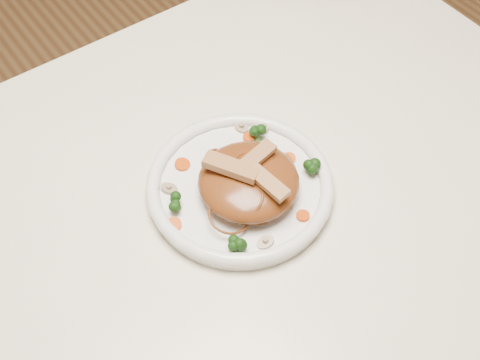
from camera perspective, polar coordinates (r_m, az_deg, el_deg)
table at (r=1.01m, az=-2.14°, el=-4.84°), size 1.20×0.80×0.75m
plate at (r=0.93m, az=0.00°, el=-0.82°), size 0.33×0.33×0.02m
noodle_mound at (r=0.90m, az=0.77°, el=-0.10°), size 0.18×0.18×0.05m
chicken_a at (r=0.88m, az=1.44°, el=2.03°), size 0.07×0.03×0.01m
chicken_b at (r=0.87m, az=-0.78°, el=1.15°), size 0.06×0.08×0.01m
chicken_c at (r=0.86m, az=2.46°, el=-0.21°), size 0.03×0.07×0.01m
broccoli_0 at (r=0.97m, az=1.62°, el=4.18°), size 0.02×0.02×0.03m
broccoli_1 at (r=0.89m, az=-5.65°, el=-1.93°), size 0.03×0.03×0.03m
broccoli_2 at (r=0.85m, az=-0.52°, el=-5.68°), size 0.03×0.03×0.03m
broccoli_3 at (r=0.93m, az=6.45°, el=1.39°), size 0.03×0.03×0.03m
carrot_0 at (r=0.98m, az=0.76°, el=3.79°), size 0.02×0.02×0.00m
carrot_1 at (r=0.89m, az=-5.85°, el=-3.93°), size 0.02×0.02×0.00m
carrot_2 at (r=0.95m, az=4.33°, el=1.90°), size 0.02×0.02×0.00m
carrot_3 at (r=0.95m, az=-5.10°, el=1.37°), size 0.03×0.03×0.00m
carrot_4 at (r=0.89m, az=5.56°, el=-3.15°), size 0.02×0.02×0.00m
mushroom_0 at (r=0.87m, az=2.25°, el=-5.47°), size 0.03×0.03×0.01m
mushroom_1 at (r=0.99m, az=2.13°, el=4.62°), size 0.03×0.03×0.01m
mushroom_2 at (r=0.92m, az=-6.25°, el=-0.76°), size 0.03×0.03×0.01m
mushroom_3 at (r=0.99m, az=0.14°, el=4.64°), size 0.03×0.03×0.01m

